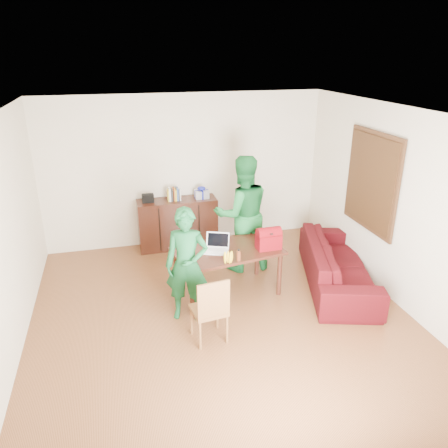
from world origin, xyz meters
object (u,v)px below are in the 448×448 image
object	(u,v)px
person_far	(242,214)
bottle	(239,255)
red_bag	(269,240)
laptop	(216,249)
sofa	(338,264)
table	(227,255)
chair	(209,321)
person_near	(187,265)

from	to	relation	value
person_far	bottle	xyz separation A→B (m)	(-0.38, -1.11, -0.15)
bottle	red_bag	xyz separation A→B (m)	(0.52, 0.27, 0.04)
laptop	bottle	xyz separation A→B (m)	(0.23, -0.34, 0.04)
laptop	sofa	xyz separation A→B (m)	(1.88, -0.11, -0.42)
table	chair	size ratio (longest dim) A/B	1.84
table	chair	world-z (taller)	chair
person_near	person_far	xyz separation A→B (m)	(1.11, 1.20, 0.17)
laptop	bottle	distance (m)	0.41
person_near	laptop	xyz separation A→B (m)	(0.50, 0.43, -0.02)
red_bag	sofa	size ratio (longest dim) A/B	0.15
table	bottle	world-z (taller)	bottle
sofa	chair	bearing A→B (deg)	129.07
chair	bottle	xyz separation A→B (m)	(0.56, 0.65, 0.53)
bottle	sofa	world-z (taller)	bottle
red_bag	person_far	bearing A→B (deg)	97.03
red_bag	laptop	bearing A→B (deg)	171.82
person_near	table	bearing A→B (deg)	51.62
person_far	bottle	world-z (taller)	person_far
person_near	sofa	world-z (taller)	person_near
chair	person_near	xyz separation A→B (m)	(-0.16, 0.57, 0.52)
table	red_bag	world-z (taller)	red_bag
laptop	sofa	size ratio (longest dim) A/B	0.17
person_far	red_bag	world-z (taller)	person_far
laptop	table	bearing A→B (deg)	30.21
laptop	person_far	bearing A→B (deg)	73.56
person_far	laptop	distance (m)	1.00
chair	person_near	distance (m)	0.78
table	person_near	xyz separation A→B (m)	(-0.67, -0.45, 0.15)
chair	laptop	world-z (taller)	laptop
table	bottle	bearing A→B (deg)	-90.88
person_near	bottle	distance (m)	0.73
laptop	red_bag	bearing A→B (deg)	16.29
bottle	person_far	bearing A→B (deg)	70.94
person_far	red_bag	xyz separation A→B (m)	(0.14, -0.85, -0.11)
sofa	person_near	bearing A→B (deg)	114.89
person_far	red_bag	bearing A→B (deg)	99.61
person_near	person_far	distance (m)	1.64
table	person_far	size ratio (longest dim) A/B	0.86
table	laptop	xyz separation A→B (m)	(-0.17, -0.02, 0.13)
person_near	sofa	size ratio (longest dim) A/B	0.68
laptop	chair	bearing A→B (deg)	-86.40
laptop	bottle	size ratio (longest dim) A/B	2.35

